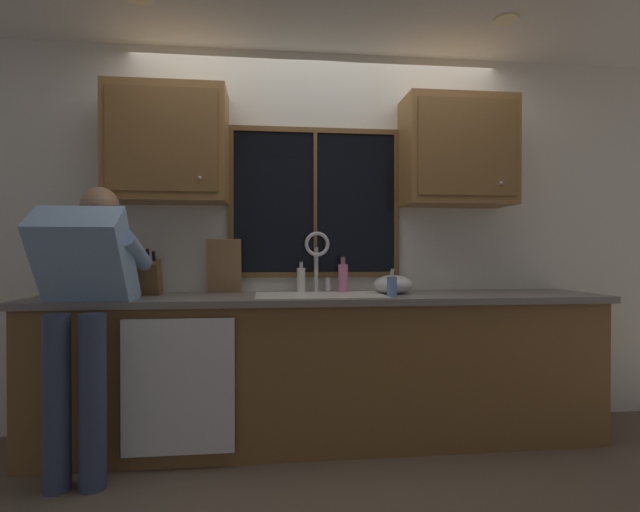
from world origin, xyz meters
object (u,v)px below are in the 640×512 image
object	(u,v)px
cutting_board	(224,266)
person_standing	(85,295)
soap_dispenser	(392,286)
mixing_bowl	(393,285)
bottle_tall_clear	(301,279)
knife_block	(150,278)
bottle_green_glass	(343,277)

from	to	relation	value
cutting_board	person_standing	bearing A→B (deg)	-142.02
cutting_board	soap_dispenser	size ratio (longest dim) A/B	2.13
mixing_bowl	soap_dispenser	size ratio (longest dim) A/B	1.50
person_standing	bottle_tall_clear	distance (m)	1.29
knife_block	soap_dispenser	distance (m)	1.49
cutting_board	bottle_tall_clear	distance (m)	0.51
soap_dispenser	bottle_tall_clear	bearing A→B (deg)	145.05
knife_block	mixing_bowl	world-z (taller)	knife_block
cutting_board	mixing_bowl	bearing A→B (deg)	-8.55
knife_block	bottle_green_glass	xyz separation A→B (m)	(1.23, 0.09, -0.01)
cutting_board	bottle_tall_clear	bearing A→B (deg)	-1.06
person_standing	cutting_board	bearing A→B (deg)	37.98
soap_dispenser	bottle_tall_clear	size ratio (longest dim) A/B	0.79
soap_dispenser	bottle_tall_clear	distance (m)	0.64
soap_dispenser	bottle_tall_clear	world-z (taller)	bottle_tall_clear
bottle_tall_clear	mixing_bowl	bearing A→B (deg)	-14.79
cutting_board	bottle_green_glass	world-z (taller)	cutting_board
mixing_bowl	bottle_tall_clear	world-z (taller)	bottle_tall_clear
cutting_board	mixing_bowl	world-z (taller)	cutting_board
cutting_board	mixing_bowl	xyz separation A→B (m)	(1.09, -0.16, -0.12)
cutting_board	knife_block	bearing A→B (deg)	-165.17
cutting_board	mixing_bowl	size ratio (longest dim) A/B	1.42
cutting_board	soap_dispenser	world-z (taller)	cutting_board
soap_dispenser	knife_block	bearing A→B (deg)	170.09
knife_block	bottle_tall_clear	xyz separation A→B (m)	(0.95, 0.11, -0.02)
bottle_green_glass	knife_block	bearing A→B (deg)	-175.95
person_standing	mixing_bowl	distance (m)	1.80
knife_block	cutting_board	distance (m)	0.46
knife_block	mixing_bowl	xyz separation A→B (m)	(1.53, -0.05, -0.05)
person_standing	bottle_tall_clear	bearing A→B (deg)	23.72
person_standing	bottle_green_glass	world-z (taller)	person_standing
person_standing	bottle_green_glass	size ratio (longest dim) A/B	6.40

